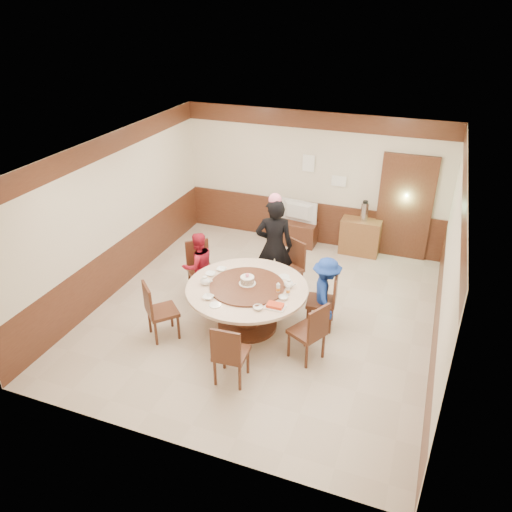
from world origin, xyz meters
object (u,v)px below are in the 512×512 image
at_px(banquet_table, 247,299).
at_px(thermos, 364,212).
at_px(person_red, 198,266).
at_px(shrimp_platter, 275,306).
at_px(person_blue, 326,293).
at_px(television, 297,212).
at_px(side_cabinet, 360,237).
at_px(birthday_cake, 247,280).
at_px(tv_stand, 296,233).
at_px(person_standing, 274,247).

bearing_deg(banquet_table, thermos, 68.62).
xyz_separation_m(person_red, shrimp_platter, (1.73, -0.95, 0.16)).
bearing_deg(person_red, shrimp_platter, 100.37).
xyz_separation_m(person_blue, television, (-1.28, 2.74, 0.12)).
distance_m(side_cabinet, thermos, 0.57).
height_order(birthday_cake, television, television).
xyz_separation_m(tv_stand, thermos, (1.39, 0.03, 0.69)).
bearing_deg(person_standing, person_red, 9.65).
bearing_deg(birthday_cake, tv_stand, 91.99).
bearing_deg(person_blue, shrimp_platter, 125.73).
bearing_deg(tv_stand, television, 0.00).
bearing_deg(shrimp_platter, person_standing, 109.28).
relative_size(tv_stand, television, 1.04).
xyz_separation_m(person_red, side_cabinet, (2.36, 2.67, -0.24)).
relative_size(person_standing, thermos, 4.74).
xyz_separation_m(person_standing, birthday_cake, (-0.06, -1.14, -0.06)).
relative_size(banquet_table, side_cabinet, 2.40).
bearing_deg(birthday_cake, television, 91.99).
xyz_separation_m(banquet_table, shrimp_platter, (0.60, -0.40, 0.24)).
height_order(person_blue, side_cabinet, person_blue).
xyz_separation_m(birthday_cake, side_cabinet, (1.24, 3.18, -0.47)).
height_order(banquet_table, person_standing, person_standing).
relative_size(person_red, tv_stand, 1.45).
bearing_deg(side_cabinet, television, -178.73).
relative_size(banquet_table, person_standing, 1.07).
bearing_deg(birthday_cake, shrimp_platter, -35.98).
xyz_separation_m(banquet_table, person_blue, (1.16, 0.46, 0.08)).
bearing_deg(television, person_red, 77.47).
bearing_deg(person_red, tv_stand, -161.70).
bearing_deg(television, birthday_cake, 100.39).
relative_size(banquet_table, person_red, 1.56).
relative_size(banquet_table, birthday_cake, 7.17).
bearing_deg(television, side_cabinet, -170.33).
distance_m(shrimp_platter, side_cabinet, 3.70).
bearing_deg(person_standing, birthday_cake, 68.59).
height_order(shrimp_platter, television, television).
height_order(tv_stand, side_cabinet, side_cabinet).
bearing_deg(person_standing, banquet_table, 69.32).
distance_m(person_standing, thermos, 2.38).
bearing_deg(banquet_table, shrimp_platter, -33.51).
relative_size(person_standing, television, 2.20).
xyz_separation_m(banquet_table, thermos, (1.26, 3.23, 0.41)).
bearing_deg(banquet_table, television, 92.19).
bearing_deg(side_cabinet, person_blue, -91.52).
bearing_deg(thermos, person_standing, -120.91).
distance_m(person_red, shrimp_platter, 1.98).
xyz_separation_m(person_blue, shrimp_platter, (-0.56, -0.86, 0.16)).
relative_size(banquet_table, television, 2.35).
relative_size(person_blue, side_cabinet, 1.53).
relative_size(person_standing, person_red, 1.46).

